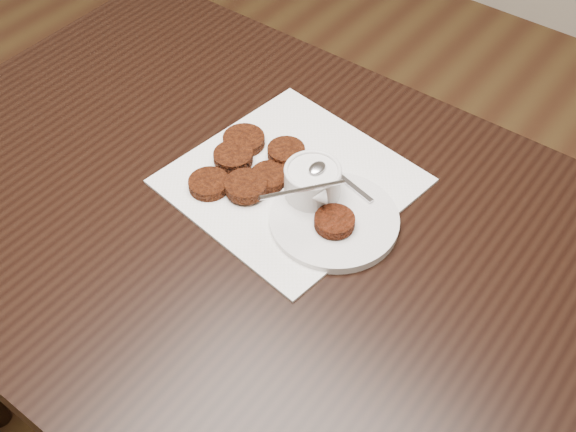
{
  "coord_description": "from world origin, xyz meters",
  "views": [
    {
      "loc": [
        0.49,
        -0.47,
        1.53
      ],
      "look_at": [
        0.1,
        0.06,
        0.8
      ],
      "focal_mm": 44.46,
      "sensor_mm": 36.0,
      "label": 1
    }
  ],
  "objects": [
    {
      "name": "sauce_ramekin",
      "position": [
        0.08,
        0.14,
        0.81
      ],
      "size": [
        0.14,
        0.14,
        0.12
      ],
      "primitive_type": null,
      "rotation": [
        0.0,
        0.0,
        -0.36
      ],
      "color": "silver",
      "rests_on": "napkin"
    },
    {
      "name": "napkin",
      "position": [
        0.03,
        0.15,
        0.75
      ],
      "size": [
        0.36,
        0.36,
        0.0
      ],
      "primitive_type": "cube",
      "rotation": [
        0.0,
        0.0,
        -0.13
      ],
      "color": "white",
      "rests_on": "table"
    },
    {
      "name": "patty_cluster",
      "position": [
        -0.04,
        0.13,
        0.77
      ],
      "size": [
        0.28,
        0.28,
        0.02
      ],
      "primitive_type": null,
      "rotation": [
        0.0,
        0.0,
        0.32
      ],
      "color": "#58220B",
      "rests_on": "napkin"
    },
    {
      "name": "plate_with_patty",
      "position": [
        0.13,
        0.12,
        0.76
      ],
      "size": [
        0.23,
        0.23,
        0.03
      ],
      "primitive_type": null,
      "rotation": [
        0.0,
        0.0,
        -0.23
      ],
      "color": "silver",
      "rests_on": "table"
    },
    {
      "name": "table",
      "position": [
        0.06,
        0.06,
        0.38
      ],
      "size": [
        1.26,
        0.81,
        0.75
      ],
      "primitive_type": "cube",
      "color": "black",
      "rests_on": "floor"
    }
  ]
}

